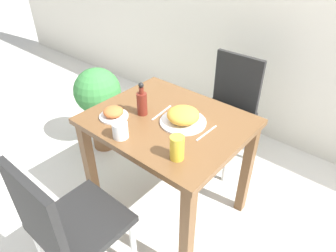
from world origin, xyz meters
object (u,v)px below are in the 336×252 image
side_plate (114,113)px  juice_glass (177,148)px  sauce_bottle (142,102)px  potted_plant_left (98,98)px  food_plate (183,117)px  chair_far (228,105)px  drink_cup (120,130)px  chair_near (66,224)px

side_plate → juice_glass: 0.53m
sauce_bottle → potted_plant_left: 0.87m
food_plate → sauce_bottle: size_ratio=1.29×
potted_plant_left → juice_glass: bearing=-19.5°
chair_far → drink_cup: (-0.07, -1.06, 0.30)m
sauce_bottle → drink_cup: bearing=-73.0°
juice_glass → sauce_bottle: 0.46m
chair_far → drink_cup: bearing=-93.9°
chair_near → food_plate: bearing=-98.6°
drink_cup → potted_plant_left: drink_cup is taller
chair_near → chair_far: same height
food_plate → side_plate: 0.42m
juice_glass → potted_plant_left: size_ratio=0.17×
potted_plant_left → side_plate: bearing=-29.3°
chair_near → drink_cup: bearing=-82.8°
food_plate → chair_far: bearing=97.9°
drink_cup → side_plate: bearing=148.9°
chair_near → chair_far: size_ratio=1.00×
chair_near → food_plate: chair_near is taller
chair_far → side_plate: 1.02m
chair_far → potted_plant_left: chair_far is taller
chair_far → sauce_bottle: (-0.15, -0.81, 0.33)m
potted_plant_left → chair_far: bearing=32.4°
chair_near → juice_glass: (0.29, 0.51, 0.32)m
side_plate → drink_cup: bearing=-31.1°
food_plate → sauce_bottle: (-0.25, -0.08, 0.04)m
chair_far → sauce_bottle: sauce_bottle is taller
chair_near → potted_plant_left: (-0.90, 0.93, -0.01)m
side_plate → sauce_bottle: (0.11, 0.14, 0.05)m
chair_near → chair_far: 1.51m
juice_glass → drink_cup: bearing=-170.1°
chair_far → potted_plant_left: 1.08m
chair_near → sauce_bottle: (-0.13, 0.69, 0.33)m
side_plate → drink_cup: drink_cup is taller
chair_far → food_plate: chair_far is taller
side_plate → juice_glass: (0.52, -0.05, 0.04)m
juice_glass → potted_plant_left: (-1.18, 0.42, -0.33)m
drink_cup → potted_plant_left: size_ratio=0.12×
drink_cup → juice_glass: bearing=9.9°
chair_near → side_plate: 0.66m
drink_cup → sauce_bottle: 0.26m
side_plate → potted_plant_left: (-0.66, 0.37, -0.29)m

